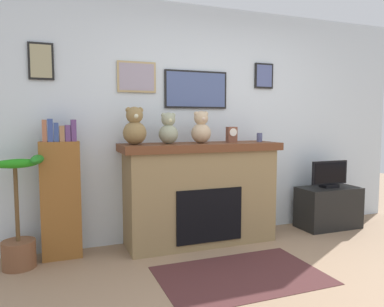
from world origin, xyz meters
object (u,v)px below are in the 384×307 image
Objects in this scene: potted_plant at (17,222)px; candle_jar at (259,137)px; fireplace at (200,193)px; teddy_bear_tan at (201,129)px; teddy_bear_brown at (168,130)px; television at (330,175)px; bookshelf at (61,194)px; tv_stand at (328,207)px; mantel_clock at (232,135)px; teddy_bear_grey at (135,128)px.

potted_plant is 10.22× the size of candle_jar.
teddy_bear_tan is (-0.00, -0.02, 0.69)m from fireplace.
potted_plant is 1.65m from teddy_bear_brown.
teddy_bear_brown reaches higher than candle_jar.
bookshelf is at bearing 178.14° from television.
tv_stand is 4.40× the size of mantel_clock.
teddy_bear_brown is at bearing 0.01° from teddy_bear_grey.
teddy_bear_tan is at bearing -95.05° from fireplace.
television is 2.48m from teddy_bear_grey.
mantel_clock is at bearing -0.07° from teddy_bear_brown.
teddy_bear_brown is 0.36m from teddy_bear_tan.
potted_plant is 1.37m from teddy_bear_grey.
mantel_clock is 0.73m from teddy_bear_brown.
teddy_bear_grey is (0.71, -0.07, 0.63)m from bookshelf.
bookshelf is 4.16× the size of teddy_bear_brown.
fireplace is 0.92m from candle_jar.
candle_jar reaches higher than tv_stand.
candle_jar is at bearing -1.87° from bookshelf.
teddy_bear_grey is 1.17× the size of teddy_bear_brown.
mantel_clock is 0.53× the size of teddy_bear_brown.
teddy_bear_brown is 0.95× the size of teddy_bear_tan.
tv_stand is 2.20× the size of teddy_bear_tan.
teddy_bear_brown is at bearing 179.93° from mantel_clock.
tv_stand is 1.97m from teddy_bear_tan.
candle_jar is (-0.98, 0.03, 0.48)m from television.
television is (1.70, -0.05, 0.11)m from fireplace.
bookshelf is at bearing 176.22° from teddy_bear_brown.
television is 1.58× the size of teddy_bear_brown.
tv_stand is at bearing -1.01° from teddy_bear_tan.
potted_plant is 1.36× the size of tv_stand.
fireplace is 3.37× the size of television.
television is at bearing 0.27° from potted_plant.
tv_stand is 7.53× the size of candle_jar.
teddy_bear_brown is (1.06, -0.07, 0.61)m from bookshelf.
bookshelf is 0.44m from potted_plant.
potted_plant is 2.00× the size of television.
mantel_clock is at bearing -0.04° from teddy_bear_grey.
teddy_bear_tan is (-1.70, 0.03, 0.99)m from tv_stand.
candle_jar is at bearing 0.02° from teddy_bear_brown.
teddy_bear_tan reaches higher than fireplace.
potted_plant is 2.28m from mantel_clock.
teddy_bear_grey reaches higher than teddy_bear_brown.
fireplace is 1.72m from tv_stand.
teddy_bear_grey is at bearing 179.29° from tv_stand.
teddy_bear_tan reaches higher than bookshelf.
television is at bearing -1.85° from candle_jar.
candle_jar is 1.08m from teddy_bear_brown.
fireplace is 2.28× the size of tv_stand.
mantel_clock reaches higher than candle_jar.
tv_stand is at bearing 90.00° from television.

